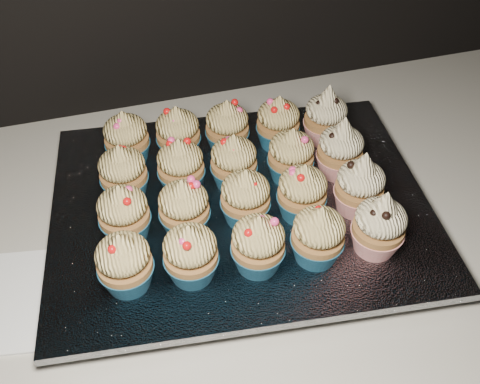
{
  "coord_description": "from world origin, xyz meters",
  "views": [
    {
      "loc": [
        -0.08,
        1.22,
        1.44
      ],
      "look_at": [
        0.06,
        1.7,
        0.95
      ],
      "focal_mm": 40.0,
      "sensor_mm": 36.0,
      "label": 1
    }
  ],
  "objects": [
    {
      "name": "cabinet",
      "position": [
        0.0,
        1.7,
        0.43
      ],
      "size": [
        2.4,
        0.6,
        0.86
      ],
      "primitive_type": "cube",
      "color": "black",
      "rests_on": "ground"
    },
    {
      "name": "worktop",
      "position": [
        0.0,
        1.7,
        0.88
      ],
      "size": [
        2.44,
        0.64,
        0.04
      ],
      "primitive_type": "cube",
      "color": "silver",
      "rests_on": "cabinet"
    },
    {
      "name": "napkin",
      "position": [
        -0.23,
        1.64,
        0.9
      ],
      "size": [
        0.17,
        0.17,
        0.0
      ],
      "primitive_type": "cube",
      "rotation": [
        0.0,
        0.0,
        -0.17
      ],
      "color": "white",
      "rests_on": "worktop"
    },
    {
      "name": "baking_tray",
      "position": [
        0.06,
        1.7,
        0.91
      ],
      "size": [
        0.49,
        0.4,
        0.02
      ],
      "primitive_type": "cube",
      "rotation": [
        0.0,
        0.0,
        -0.12
      ],
      "color": "black",
      "rests_on": "worktop"
    },
    {
      "name": "foil_lining",
      "position": [
        0.06,
        1.7,
        0.93
      ],
      "size": [
        0.53,
        0.44,
        0.01
      ],
      "primitive_type": "cube",
      "rotation": [
        0.0,
        0.0,
        -0.12
      ],
      "color": "silver",
      "rests_on": "baking_tray"
    },
    {
      "name": "cupcake_0",
      "position": [
        -0.1,
        1.6,
        0.97
      ],
      "size": [
        0.06,
        0.06,
        0.08
      ],
      "color": "#195578",
      "rests_on": "foil_lining"
    },
    {
      "name": "cupcake_1",
      "position": [
        -0.03,
        1.6,
        0.97
      ],
      "size": [
        0.06,
        0.06,
        0.08
      ],
      "color": "#195578",
      "rests_on": "foil_lining"
    },
    {
      "name": "cupcake_2",
      "position": [
        0.05,
        1.59,
        0.97
      ],
      "size": [
        0.06,
        0.06,
        0.08
      ],
      "color": "#195578",
      "rests_on": "foil_lining"
    },
    {
      "name": "cupcake_3",
      "position": [
        0.12,
        1.58,
        0.97
      ],
      "size": [
        0.06,
        0.06,
        0.08
      ],
      "color": "#195578",
      "rests_on": "foil_lining"
    },
    {
      "name": "cupcake_4",
      "position": [
        0.19,
        1.57,
        0.97
      ],
      "size": [
        0.06,
        0.06,
        0.1
      ],
      "color": "red",
      "rests_on": "foil_lining"
    },
    {
      "name": "cupcake_5",
      "position": [
        -0.09,
        1.68,
        0.97
      ],
      "size": [
        0.06,
        0.06,
        0.08
      ],
      "color": "#195578",
      "rests_on": "foil_lining"
    },
    {
      "name": "cupcake_6",
      "position": [
        -0.02,
        1.67,
        0.97
      ],
      "size": [
        0.06,
        0.06,
        0.08
      ],
      "color": "#195578",
      "rests_on": "foil_lining"
    },
    {
      "name": "cupcake_7",
      "position": [
        0.05,
        1.66,
        0.97
      ],
      "size": [
        0.06,
        0.06,
        0.08
      ],
      "color": "#195578",
      "rests_on": "foil_lining"
    },
    {
      "name": "cupcake_8",
      "position": [
        0.12,
        1.65,
        0.97
      ],
      "size": [
        0.06,
        0.06,
        0.08
      ],
      "color": "#195578",
      "rests_on": "foil_lining"
    },
    {
      "name": "cupcake_9",
      "position": [
        0.2,
        1.64,
        0.97
      ],
      "size": [
        0.06,
        0.06,
        0.1
      ],
      "color": "red",
      "rests_on": "foil_lining"
    },
    {
      "name": "cupcake_10",
      "position": [
        -0.09,
        1.75,
        0.97
      ],
      "size": [
        0.06,
        0.06,
        0.08
      ],
      "color": "#195578",
      "rests_on": "foil_lining"
    },
    {
      "name": "cupcake_11",
      "position": [
        -0.01,
        1.74,
        0.97
      ],
      "size": [
        0.06,
        0.06,
        0.08
      ],
      "color": "#195578",
      "rests_on": "foil_lining"
    },
    {
      "name": "cupcake_12",
      "position": [
        0.06,
        1.73,
        0.97
      ],
      "size": [
        0.06,
        0.06,
        0.08
      ],
      "color": "#195578",
      "rests_on": "foil_lining"
    },
    {
      "name": "cupcake_13",
      "position": [
        0.14,
        1.72,
        0.97
      ],
      "size": [
        0.06,
        0.06,
        0.08
      ],
      "color": "#195578",
      "rests_on": "foil_lining"
    },
    {
      "name": "cupcake_14",
      "position": [
        0.2,
        1.71,
        0.97
      ],
      "size": [
        0.06,
        0.06,
        0.1
      ],
      "color": "red",
      "rests_on": "foil_lining"
    },
    {
      "name": "cupcake_15",
      "position": [
        -0.07,
        1.82,
        0.97
      ],
      "size": [
        0.06,
        0.06,
        0.08
      ],
      "color": "#195578",
      "rests_on": "foil_lining"
    },
    {
      "name": "cupcake_16",
      "position": [
        -0.0,
        1.81,
        0.97
      ],
      "size": [
        0.06,
        0.06,
        0.08
      ],
      "color": "#195578",
      "rests_on": "foil_lining"
    },
    {
      "name": "cupcake_17",
      "position": [
        0.07,
        1.81,
        0.97
      ],
      "size": [
        0.06,
        0.06,
        0.08
      ],
      "color": "#195578",
      "rests_on": "foil_lining"
    },
    {
      "name": "cupcake_18",
      "position": [
        0.14,
        1.8,
        0.97
      ],
      "size": [
        0.06,
        0.06,
        0.08
      ],
      "color": "#195578",
      "rests_on": "foil_lining"
    },
    {
      "name": "cupcake_19",
      "position": [
        0.21,
        1.79,
        0.97
      ],
      "size": [
        0.06,
        0.06,
        0.1
      ],
      "color": "red",
      "rests_on": "foil_lining"
    }
  ]
}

